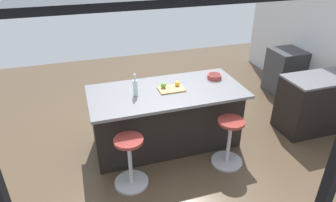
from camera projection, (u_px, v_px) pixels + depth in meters
The scene contains 12 objects.
ground_plane at pixel (167, 143), 4.66m from camera, with size 8.18×8.18×0.00m, color brown.
window_panel_rear at pixel (332, 178), 1.51m from camera, with size 6.29×0.12×2.82m.
sink_cabinet at pixel (335, 100), 4.94m from camera, with size 1.88×0.60×1.20m.
oven_range at pixel (285, 72), 6.03m from camera, with size 0.60×0.61×0.89m.
kitchen_island at pixel (166, 117), 4.45m from camera, with size 2.17×1.03×0.94m.
stool_by_window at pixel (229, 143), 4.12m from camera, with size 0.44×0.44×0.70m.
stool_middle at pixel (130, 163), 3.75m from camera, with size 0.44×0.44×0.70m.
cutting_board at pixel (171, 89), 4.20m from camera, with size 0.36×0.24×0.02m, color tan.
apple_yellow at pixel (177, 83), 4.26m from camera, with size 0.07×0.07×0.07m, color gold.
apple_green at pixel (163, 85), 4.20m from camera, with size 0.08×0.08×0.08m, color #609E2D.
water_bottle at pixel (135, 87), 4.00m from camera, with size 0.06×0.06×0.31m.
fruit_bowl at pixel (214, 76), 4.52m from camera, with size 0.21×0.21×0.07m.
Camera 1 is at (1.13, 3.61, 2.81)m, focal length 32.11 mm.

